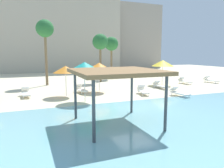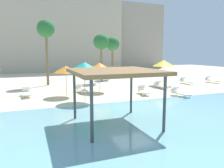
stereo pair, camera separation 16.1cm
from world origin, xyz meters
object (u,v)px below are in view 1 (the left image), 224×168
object	(u,v)px
beach_umbrella_yellow_4	(163,63)
lounge_chair_5	(26,93)
lounge_chair_0	(179,92)
lounge_chair_4	(81,89)
shade_pavilion	(117,73)
palm_tree_1	(45,30)
palm_tree_2	(111,45)
beach_umbrella_teal_2	(84,66)
lounge_chair_6	(184,81)
lounge_chair_2	(160,85)
lounge_chair_3	(210,80)
lounge_chair_1	(143,90)
beach_umbrella_orange_0	(66,69)
beach_umbrella_orange_3	(99,66)
palm_tree_0	(100,43)

from	to	relation	value
beach_umbrella_yellow_4	lounge_chair_5	size ratio (longest dim) A/B	1.44
lounge_chair_0	lounge_chair_4	bearing A→B (deg)	-128.07
shade_pavilion	lounge_chair_5	world-z (taller)	shade_pavilion
palm_tree_1	palm_tree_2	bearing A→B (deg)	20.11
beach_umbrella_teal_2	lounge_chair_6	distance (m)	14.20
lounge_chair_2	lounge_chair_3	world-z (taller)	same
beach_umbrella_yellow_4	lounge_chair_1	distance (m)	6.66
beach_umbrella_orange_0	lounge_chair_0	world-z (taller)	beach_umbrella_orange_0
beach_umbrella_orange_0	lounge_chair_1	world-z (taller)	beach_umbrella_orange_0
lounge_chair_3	lounge_chair_0	bearing A→B (deg)	-66.12
beach_umbrella_yellow_4	lounge_chair_2	world-z (taller)	beach_umbrella_yellow_4
lounge_chair_4	palm_tree_1	xyz separation A→B (m)	(-2.42, 5.82, 5.63)
beach_umbrella_teal_2	lounge_chair_2	xyz separation A→B (m)	(8.54, 3.00, -2.26)
beach_umbrella_orange_3	lounge_chair_0	bearing A→B (deg)	-40.22
lounge_chair_4	palm_tree_1	size ratio (longest dim) A/B	0.27
beach_umbrella_yellow_4	lounge_chair_6	size ratio (longest dim) A/B	1.44
beach_umbrella_yellow_4	palm_tree_2	distance (m)	8.68
beach_umbrella_orange_3	lounge_chair_2	xyz separation A→B (m)	(6.23, -0.63, -2.03)
lounge_chair_6	beach_umbrella_yellow_4	bearing A→B (deg)	-90.29
beach_umbrella_teal_2	lounge_chair_3	size ratio (longest dim) A/B	1.49
lounge_chair_3	lounge_chair_4	world-z (taller)	same
lounge_chair_3	lounge_chair_1	bearing A→B (deg)	-79.69
lounge_chair_1	lounge_chair_2	size ratio (longest dim) A/B	1.03
palm_tree_2	beach_umbrella_orange_0	bearing A→B (deg)	-128.29
beach_umbrella_teal_2	lounge_chair_6	bearing A→B (deg)	20.01
lounge_chair_3	lounge_chair_2	bearing A→B (deg)	-87.06
beach_umbrella_orange_3	palm_tree_0	distance (m)	7.11
palm_tree_1	palm_tree_2	size ratio (longest dim) A/B	1.24
lounge_chair_3	lounge_chair_5	world-z (taller)	same
beach_umbrella_orange_0	lounge_chair_3	distance (m)	17.92
beach_umbrella_orange_3	palm_tree_0	xyz separation A→B (m)	(2.25, 6.30, 2.41)
lounge_chair_3	beach_umbrella_orange_3	bearing A→B (deg)	-93.74
lounge_chair_3	lounge_chair_6	world-z (taller)	same
beach_umbrella_teal_2	lounge_chair_2	size ratio (longest dim) A/B	1.52
beach_umbrella_orange_0	lounge_chair_2	size ratio (longest dim) A/B	1.31
beach_umbrella_orange_0	beach_umbrella_yellow_4	world-z (taller)	beach_umbrella_yellow_4
beach_umbrella_orange_3	palm_tree_2	bearing A→B (deg)	62.17
lounge_chair_1	lounge_chair_3	bearing A→B (deg)	121.16
lounge_chair_0	beach_umbrella_yellow_4	bearing A→B (deg)	152.18
shade_pavilion	beach_umbrella_orange_0	distance (m)	8.31
lounge_chair_4	lounge_chair_5	xyz separation A→B (m)	(-4.63, -0.13, 0.00)
lounge_chair_6	beach_umbrella_orange_0	bearing A→B (deg)	-78.01
lounge_chair_4	palm_tree_2	bearing A→B (deg)	138.32
shade_pavilion	beach_umbrella_orange_0	size ratio (longest dim) A/B	1.62
lounge_chair_3	lounge_chair_6	bearing A→B (deg)	-102.71
beach_umbrella_yellow_4	lounge_chair_4	bearing A→B (deg)	-172.30
beach_umbrella_yellow_4	palm_tree_1	bearing A→B (deg)	159.46
lounge_chair_2	palm_tree_1	distance (m)	13.49
palm_tree_2	lounge_chair_4	bearing A→B (deg)	-125.84
beach_umbrella_orange_0	lounge_chair_5	size ratio (longest dim) A/B	1.30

